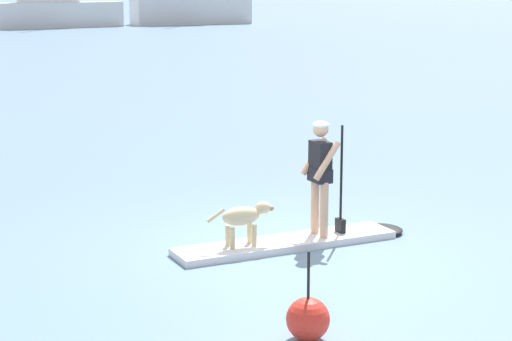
{
  "coord_description": "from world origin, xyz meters",
  "views": [
    {
      "loc": [
        -5.5,
        -10.98,
        3.68
      ],
      "look_at": [
        0.0,
        1.0,
        0.9
      ],
      "focal_mm": 63.9,
      "sensor_mm": 36.0,
      "label": 1
    }
  ],
  "objects_px": {
    "paddleboard": "(300,241)",
    "dog": "(244,217)",
    "marker_buoy": "(308,319)",
    "person_paddler": "(321,170)",
    "moored_boat_far_starboard": "(189,4)",
    "moored_boat_outer": "(56,7)"
  },
  "relations": [
    {
      "from": "paddleboard",
      "to": "dog",
      "type": "bearing_deg",
      "value": -178.79
    },
    {
      "from": "person_paddler",
      "to": "marker_buoy",
      "type": "distance_m",
      "value": 3.73
    },
    {
      "from": "person_paddler",
      "to": "moored_boat_outer",
      "type": "height_order",
      "value": "moored_boat_outer"
    },
    {
      "from": "moored_boat_outer",
      "to": "paddleboard",
      "type": "bearing_deg",
      "value": -99.36
    },
    {
      "from": "person_paddler",
      "to": "dog",
      "type": "xyz_separation_m",
      "value": [
        -1.2,
        -0.03,
        -0.55
      ]
    },
    {
      "from": "paddleboard",
      "to": "moored_boat_outer",
      "type": "relative_size",
      "value": 0.34
    },
    {
      "from": "marker_buoy",
      "to": "moored_boat_far_starboard",
      "type": "bearing_deg",
      "value": 70.48
    },
    {
      "from": "paddleboard",
      "to": "person_paddler",
      "type": "height_order",
      "value": "person_paddler"
    },
    {
      "from": "person_paddler",
      "to": "dog",
      "type": "height_order",
      "value": "person_paddler"
    },
    {
      "from": "person_paddler",
      "to": "moored_boat_far_starboard",
      "type": "bearing_deg",
      "value": 71.12
    },
    {
      "from": "moored_boat_far_starboard",
      "to": "marker_buoy",
      "type": "bearing_deg",
      "value": -109.52
    },
    {
      "from": "dog",
      "to": "person_paddler",
      "type": "bearing_deg",
      "value": 1.21
    },
    {
      "from": "marker_buoy",
      "to": "dog",
      "type": "bearing_deg",
      "value": 78.04
    },
    {
      "from": "paddleboard",
      "to": "person_paddler",
      "type": "bearing_deg",
      "value": 1.21
    },
    {
      "from": "dog",
      "to": "marker_buoy",
      "type": "distance_m",
      "value": 3.18
    },
    {
      "from": "moored_boat_outer",
      "to": "moored_boat_far_starboard",
      "type": "height_order",
      "value": "moored_boat_far_starboard"
    },
    {
      "from": "moored_boat_outer",
      "to": "moored_boat_far_starboard",
      "type": "bearing_deg",
      "value": 3.55
    },
    {
      "from": "paddleboard",
      "to": "dog",
      "type": "height_order",
      "value": "dog"
    },
    {
      "from": "dog",
      "to": "moored_boat_outer",
      "type": "bearing_deg",
      "value": 79.83
    },
    {
      "from": "person_paddler",
      "to": "marker_buoy",
      "type": "xyz_separation_m",
      "value": [
        -1.85,
        -3.13,
        -0.82
      ]
    },
    {
      "from": "person_paddler",
      "to": "marker_buoy",
      "type": "relative_size",
      "value": 1.72
    },
    {
      "from": "paddleboard",
      "to": "dog",
      "type": "distance_m",
      "value": 0.98
    }
  ]
}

